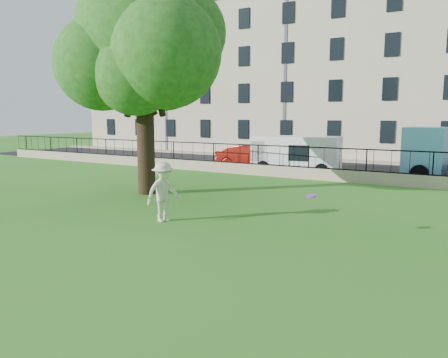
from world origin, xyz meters
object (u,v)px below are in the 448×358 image
Objects in this scene: tree at (142,44)px; red_sedan at (251,157)px; man at (163,192)px; white_van at (296,154)px; frisbee at (311,196)px.

red_sedan is at bearing 90.46° from tree.
white_van reaches higher than man.
white_van is at bearing 73.86° from tree.
red_sedan is 3.03m from white_van.
frisbee is at bearing -18.98° from tree.
man is at bearing -165.88° from red_sedan.
frisbee is at bearing -148.63° from red_sedan.
red_sedan is at bearing 33.97° from man.
man is 4.71m from frisbee.
red_sedan is at bearing 123.56° from frisbee.
man is 14.35m from red_sedan.
frisbee is 0.06× the size of red_sedan.
red_sedan is 0.89× the size of white_van.
tree reaches higher than frisbee.
tree is 1.88× the size of white_van.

